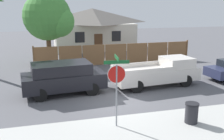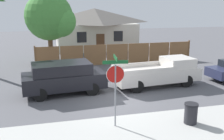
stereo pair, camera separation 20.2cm
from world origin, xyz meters
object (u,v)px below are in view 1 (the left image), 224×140
oak_tree (50,18)px  stop_sign (117,79)px  red_suv (63,77)px  trash_bin (192,113)px  house (92,28)px  orange_pickup (159,72)px

oak_tree → stop_sign: bearing=-80.7°
red_suv → trash_bin: size_ratio=5.30×
house → red_suv: 16.49m
house → red_suv: (-4.73, -15.73, -1.38)m
house → orange_pickup: bearing=-85.3°
stop_sign → trash_bin: 3.68m
red_suv → trash_bin: (5.08, -5.37, -0.53)m
stop_sign → orange_pickup: bearing=55.3°
oak_tree → orange_pickup: 10.84m
orange_pickup → stop_sign: size_ratio=1.84×
oak_tree → stop_sign: oak_tree is taller
house → stop_sign: (-2.91, -20.56, -0.29)m
red_suv → orange_pickup: 6.03m
orange_pickup → trash_bin: (-0.95, -5.40, -0.40)m
house → oak_tree: (-5.05, -7.49, 1.58)m
oak_tree → stop_sign: (2.14, -13.07, -1.87)m
red_suv → stop_sign: size_ratio=1.58×
orange_pickup → stop_sign: stop_sign is taller
oak_tree → trash_bin: oak_tree is taller
stop_sign → red_suv: bearing=116.9°
red_suv → orange_pickup: bearing=-4.9°
house → trash_bin: size_ratio=10.39×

